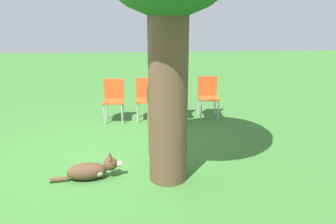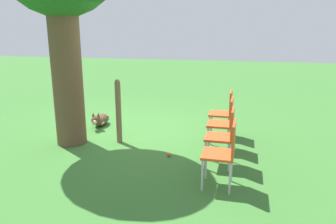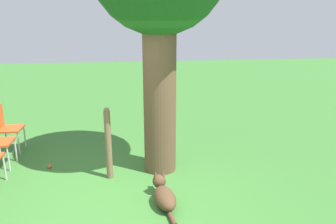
# 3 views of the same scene
# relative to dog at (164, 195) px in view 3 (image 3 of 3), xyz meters

# --- Properties ---
(ground_plane) EXTENTS (30.00, 30.00, 0.00)m
(ground_plane) POSITION_rel_dog_xyz_m (-0.57, 0.17, -0.13)
(ground_plane) COLOR #38702D
(dog) EXTENTS (0.36, 1.02, 0.37)m
(dog) POSITION_rel_dog_xyz_m (0.00, 0.00, 0.00)
(dog) COLOR #513823
(dog) RESTS_ON ground_plane
(fence_post) EXTENTS (0.10, 0.10, 1.20)m
(fence_post) POSITION_rel_dog_xyz_m (-0.79, 0.88, 0.47)
(fence_post) COLOR brown
(fence_post) RESTS_ON ground_plane
(red_chair_3) EXTENTS (0.43, 0.45, 0.92)m
(red_chair_3) POSITION_rel_dog_xyz_m (-2.81, 2.25, 0.40)
(red_chair_3) COLOR #D14C1E
(red_chair_3) RESTS_ON ground_plane
(tennis_ball) EXTENTS (0.07, 0.07, 0.07)m
(tennis_ball) POSITION_rel_dog_xyz_m (-1.85, 1.37, -0.10)
(tennis_ball) COLOR #E54C33
(tennis_ball) RESTS_ON ground_plane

